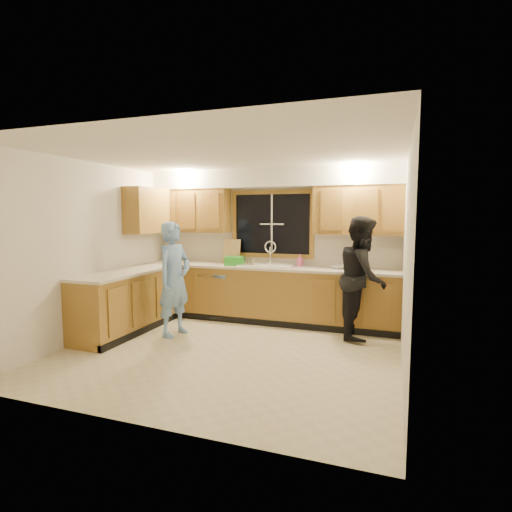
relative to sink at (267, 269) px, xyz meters
The scene contains 26 objects.
floor 1.82m from the sink, 90.00° to the right, with size 4.20×4.20×0.00m, color beige.
ceiling 2.29m from the sink, 90.00° to the right, with size 4.20×4.20×0.00m, color white.
wall_back 0.49m from the sink, 90.00° to the left, with size 4.20×4.20×0.00m, color silver.
wall_left 2.67m from the sink, 142.62° to the right, with size 3.80×3.80×0.00m, color silver.
wall_right 2.67m from the sink, 37.38° to the right, with size 3.80×3.80×0.00m, color silver.
base_cabinets_back 0.42m from the sink, 90.00° to the right, with size 4.20×0.60×0.88m, color olive.
base_cabinets_left 2.23m from the sink, 145.12° to the right, with size 0.60×1.90×0.88m, color olive.
countertop_back 0.04m from the sink, 90.00° to the right, with size 4.20×0.63×0.04m, color beige.
countertop_left 2.18m from the sink, 144.90° to the right, with size 0.63×1.90×0.04m, color beige.
upper_cabinets_left 1.72m from the sink, behind, with size 1.35×0.33×0.75m, color olive.
upper_cabinets_right 1.72m from the sink, ahead, with size 1.35×0.33×0.75m, color olive.
upper_cabinets_return 2.21m from the sink, 165.94° to the right, with size 0.33×0.90×0.75m, color olive.
soffit 1.49m from the sink, 90.00° to the left, with size 4.20×0.35×0.30m, color white.
window_frame 0.79m from the sink, 90.00° to the left, with size 1.44×0.03×1.14m.
sink is the anchor object (origin of this frame).
dishwasher 0.96m from the sink, behind, with size 0.60×0.56×0.82m, color white.
stove 2.60m from the sink, 134.61° to the right, with size 0.58×0.75×0.90m, color white.
man 1.56m from the sink, 131.14° to the right, with size 0.60×0.40×1.66m, color #74A1DC.
woman 1.60m from the sink, 13.96° to the right, with size 0.84×0.66×1.74m, color black.
knife_block 1.76m from the sink, behind, with size 0.13×0.11×0.24m, color olive.
cutting_board 0.77m from the sink, 165.71° to the left, with size 0.31×0.02×0.42m, color #D8B46F.
dish_crate 0.56m from the sink, behind, with size 0.31×0.29×0.14m, color green.
soap_bottle 0.57m from the sink, 20.54° to the left, with size 0.09×0.09×0.20m, color pink.
bowl 1.16m from the sink, ahead, with size 0.23×0.23×0.06m, color silver.
can_left 0.35m from the sink, 161.03° to the right, with size 0.06×0.06×0.11m, color #B8A78D.
can_right 0.27m from the sink, 144.45° to the right, with size 0.07×0.07×0.13m, color #B8A78D.
Camera 1 is at (1.99, -4.57, 1.75)m, focal length 28.00 mm.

